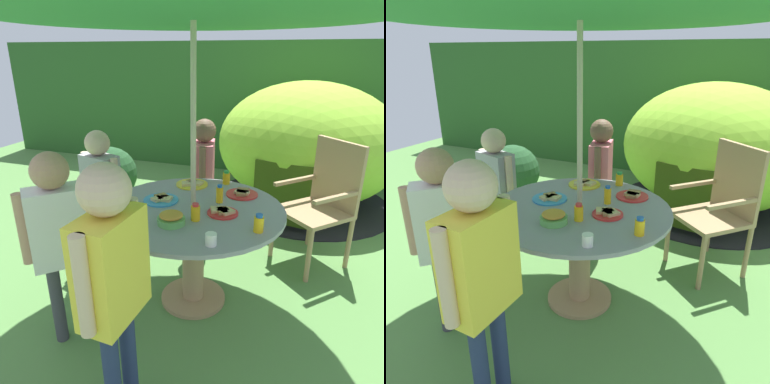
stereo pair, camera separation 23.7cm
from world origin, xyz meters
TOP-DOWN VIEW (x-y plane):
  - ground_plane at (0.00, 0.00)m, footprint 10.00×10.00m
  - hedge_backdrop at (0.00, 3.53)m, footprint 9.00×0.70m
  - garden_table at (0.00, 0.00)m, footprint 1.24×1.24m
  - wooden_chair at (0.85, 0.90)m, footprint 0.69×0.69m
  - dome_tent at (0.62, 2.24)m, footprint 2.45×2.45m
  - potted_plant at (-1.37, 1.16)m, footprint 0.59×0.59m
  - child_in_pink_shirt at (-0.19, 0.85)m, footprint 0.23×0.40m
  - child_in_grey_shirt at (-0.88, 0.25)m, footprint 0.39×0.24m
  - child_in_white_shirt at (-0.61, -0.61)m, footprint 0.35×0.35m
  - child_in_yellow_shirt at (-0.05, -0.95)m, footprint 0.23×0.45m
  - snack_bowl at (-0.05, -0.27)m, footprint 0.17×0.17m
  - plate_back_edge at (0.26, 0.34)m, footprint 0.23×0.23m
  - plate_near_right at (0.21, -0.03)m, footprint 0.20×0.20m
  - plate_center_front at (-0.25, 0.04)m, footprint 0.25×0.25m
  - plate_near_left at (-0.15, 0.42)m, footprint 0.25×0.25m
  - juice_bottle_far_left at (0.08, -0.18)m, footprint 0.06×0.06m
  - juice_bottle_far_right at (0.09, 0.54)m, footprint 0.06×0.06m
  - juice_bottle_center_back at (0.47, -0.20)m, footprint 0.06×0.06m
  - juice_bottle_mid_left at (0.14, 0.15)m, footprint 0.05×0.05m
  - cup_near at (-0.47, -0.22)m, footprint 0.06×0.06m
  - cup_far at (0.26, -0.44)m, footprint 0.06×0.06m

SIDE VIEW (x-z plane):
  - ground_plane at x=0.00m, z-range -0.02..0.00m
  - potted_plant at x=-1.37m, z-range 0.06..0.83m
  - garden_table at x=0.00m, z-range 0.19..0.93m
  - wooden_chair at x=0.85m, z-range 0.06..1.12m
  - dome_tent at x=0.62m, z-range -0.01..1.43m
  - child_in_grey_shirt at x=-0.88m, z-range 0.16..1.33m
  - plate_near_left at x=-0.15m, z-range 0.74..0.77m
  - plate_center_front at x=-0.25m, z-range 0.74..0.77m
  - plate_back_edge at x=0.26m, z-range 0.74..0.77m
  - plate_near_right at x=0.21m, z-range 0.74..0.77m
  - child_in_pink_shirt at x=-0.19m, z-range 0.17..1.36m
  - cup_far at x=0.26m, z-range 0.74..0.81m
  - cup_near at x=-0.47m, z-range 0.74..0.82m
  - snack_bowl at x=-0.05m, z-range 0.74..0.82m
  - child_in_white_shirt at x=-0.61m, z-range 0.17..1.41m
  - juice_bottle_far_right at x=0.09m, z-range 0.74..0.85m
  - juice_bottle_center_back at x=0.47m, z-range 0.74..0.85m
  - juice_bottle_far_left at x=0.08m, z-range 0.74..0.85m
  - juice_bottle_mid_left at x=0.14m, z-range 0.74..0.87m
  - child_in_yellow_shirt at x=-0.05m, z-range 0.18..1.51m
  - hedge_backdrop at x=0.00m, z-range 0.00..1.88m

